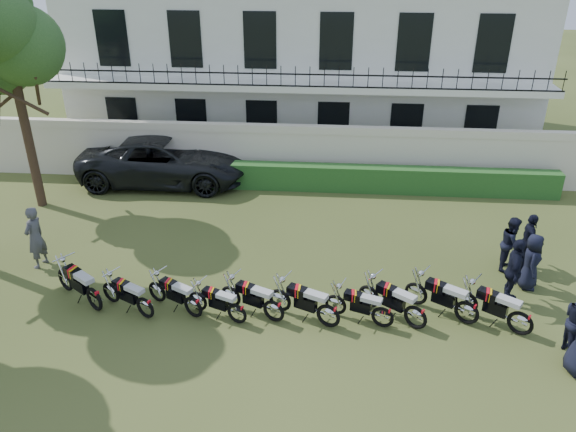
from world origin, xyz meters
name	(u,v)px	position (x,y,z in m)	size (l,w,h in m)	color
ground	(272,294)	(0.00, 0.00, 0.00)	(100.00, 100.00, 0.00)	#39461C
perimeter_wall	(294,153)	(0.00, 8.00, 1.17)	(30.00, 0.35, 2.30)	beige
hedge	(318,177)	(1.00, 7.20, 0.50)	(18.00, 0.60, 1.00)	#1C4F1E
building	(303,57)	(0.00, 13.96, 3.71)	(20.40, 9.60, 7.40)	silver
tree_west_near	(7,38)	(-8.96, 5.00, 5.89)	(3.40, 3.20, 7.90)	#473323
motorcycle_0	(94,294)	(-4.53, -1.11, 0.52)	(1.75, 1.30, 1.14)	black
motorcycle_1	(145,303)	(-3.12, -1.32, 0.47)	(1.68, 0.97, 1.01)	black
motorcycle_2	(193,302)	(-1.91, -1.18, 0.47)	(1.68, 0.97, 1.01)	black
motorcycle_3	(237,309)	(-0.75, -1.35, 0.44)	(1.65, 0.81, 0.96)	black
motorcycle_4	(274,306)	(0.17, -1.20, 0.48)	(1.79, 0.93, 1.05)	black
motorcycle_5	(329,311)	(1.55, -1.32, 0.51)	(1.89, 0.98, 1.11)	black
motorcycle_6	(383,312)	(2.90, -1.21, 0.46)	(1.74, 0.80, 0.99)	black
motorcycle_7	(416,312)	(3.70, -1.19, 0.51)	(1.68, 1.26, 1.10)	black
motorcycle_8	(468,307)	(5.01, -0.89, 0.51)	(1.77, 1.17, 1.11)	black
motorcycle_9	(521,318)	(6.23, -1.23, 0.51)	(1.74, 1.23, 1.11)	black
suv	(165,160)	(-5.04, 7.46, 0.91)	(3.01, 6.54, 1.82)	black
inspector	(35,237)	(-7.04, 0.93, 0.96)	(0.70, 0.46, 1.91)	#505055
officer_2	(514,272)	(6.35, 0.17, 0.95)	(1.12, 0.46, 1.90)	black
officer_3	(531,262)	(7.05, 0.96, 0.82)	(0.80, 0.52, 1.64)	black
officer_4	(512,243)	(6.78, 1.94, 0.83)	(0.80, 0.63, 1.65)	black
officer_5	(529,241)	(7.28, 2.03, 0.86)	(1.01, 0.42, 1.73)	black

